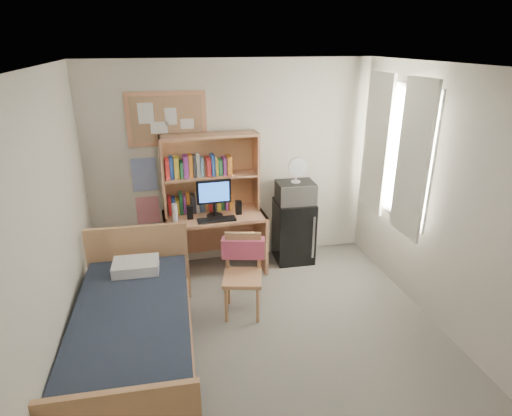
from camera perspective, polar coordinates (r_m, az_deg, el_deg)
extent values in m
cube|color=gray|center=(4.29, 2.41, -19.34)|extent=(3.60, 4.20, 0.02)
cube|color=white|center=(3.25, 3.16, 18.08)|extent=(3.60, 4.20, 0.02)
cube|color=beige|center=(5.50, -3.16, 5.74)|extent=(3.60, 0.04, 2.60)
cube|color=beige|center=(3.57, -26.45, -5.62)|extent=(0.04, 4.20, 2.60)
cube|color=beige|center=(4.38, 26.05, -0.69)|extent=(0.04, 4.20, 2.60)
cube|color=white|center=(5.20, 18.13, 7.20)|extent=(0.10, 1.40, 1.70)
cube|color=white|center=(4.86, 20.18, 5.98)|extent=(0.04, 0.55, 1.70)
cube|color=white|center=(5.52, 15.78, 8.25)|extent=(0.04, 0.55, 1.70)
cube|color=#A97E59|center=(5.27, -11.82, 11.56)|extent=(0.94, 0.03, 0.64)
cube|color=#2846A2|center=(5.43, -14.66, 4.32)|extent=(0.30, 0.01, 0.42)
cube|color=#CD2440|center=(5.59, -14.21, -0.29)|extent=(0.28, 0.01, 0.36)
cube|color=tan|center=(5.48, -5.48, -4.62)|extent=(1.26, 0.65, 0.78)
cube|color=tan|center=(4.60, -1.82, -9.20)|extent=(0.54, 0.54, 0.89)
cube|color=black|center=(5.74, 5.03, -3.04)|extent=(0.51, 0.51, 0.83)
cube|color=#1A2130|center=(4.15, -15.98, -16.58)|extent=(1.13, 2.12, 0.57)
cube|color=tan|center=(5.30, -6.08, 4.60)|extent=(1.19, 0.33, 0.97)
cube|color=black|center=(5.18, -5.61, 1.16)|extent=(0.42, 0.04, 0.44)
cube|color=black|center=(5.13, -5.27, -1.57)|extent=(0.46, 0.16, 0.02)
cube|color=black|center=(5.20, -8.82, -0.56)|extent=(0.07, 0.07, 0.17)
cube|color=black|center=(5.28, -2.34, 0.06)|extent=(0.07, 0.07, 0.17)
cylinder|color=white|center=(5.14, -10.78, -0.62)|extent=(0.07, 0.07, 0.22)
cube|color=#DD5474|center=(4.65, -1.74, -5.35)|extent=(0.49, 0.25, 0.22)
cube|color=#B4B4B8|center=(5.51, 5.27, 2.10)|extent=(0.48, 0.38, 0.27)
cylinder|color=white|center=(5.43, 5.37, 4.96)|extent=(0.25, 0.25, 0.30)
cube|color=white|center=(4.60, -15.72, -7.46)|extent=(0.47, 0.34, 0.11)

